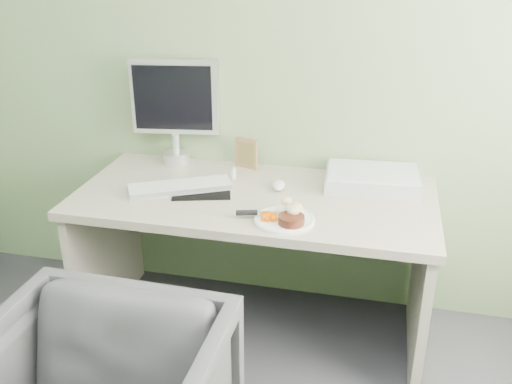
% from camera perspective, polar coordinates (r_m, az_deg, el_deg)
% --- Properties ---
extents(wall_back, '(3.50, 0.00, 3.50)m').
position_cam_1_polar(wall_back, '(2.72, 1.68, 14.98)').
color(wall_back, gray).
rests_on(wall_back, floor).
extents(desk, '(1.60, 0.75, 0.73)m').
position_cam_1_polar(desk, '(2.62, -0.17, -3.90)').
color(desk, '#A6988B').
rests_on(desk, floor).
extents(plate, '(0.25, 0.25, 0.01)m').
position_cam_1_polar(plate, '(2.30, 2.87, -2.83)').
color(plate, white).
rests_on(plate, desk).
extents(steak, '(0.11, 0.11, 0.03)m').
position_cam_1_polar(steak, '(2.26, 3.55, -2.79)').
color(steak, black).
rests_on(steak, plate).
extents(potato_pile, '(0.13, 0.11, 0.06)m').
position_cam_1_polar(potato_pile, '(2.33, 3.64, -1.57)').
color(potato_pile, '#AA8852').
rests_on(potato_pile, plate).
extents(carrot_heap, '(0.06, 0.06, 0.04)m').
position_cam_1_polar(carrot_heap, '(2.28, 1.33, -2.37)').
color(carrot_heap, '#FF6B05').
rests_on(carrot_heap, plate).
extents(steak_knife, '(0.23, 0.08, 0.02)m').
position_cam_1_polar(steak_knife, '(2.32, -0.03, -2.09)').
color(steak_knife, silver).
rests_on(steak_knife, plate).
extents(mousepad, '(0.31, 0.29, 0.00)m').
position_cam_1_polar(mousepad, '(2.60, -5.44, 0.23)').
color(mousepad, black).
rests_on(mousepad, desk).
extents(keyboard, '(0.47, 0.34, 0.02)m').
position_cam_1_polar(keyboard, '(2.61, -7.57, 0.56)').
color(keyboard, white).
rests_on(keyboard, desk).
extents(computer_mouse, '(0.07, 0.11, 0.04)m').
position_cam_1_polar(computer_mouse, '(2.60, 2.29, 0.67)').
color(computer_mouse, white).
rests_on(computer_mouse, desk).
extents(photo_frame, '(0.12, 0.05, 0.15)m').
position_cam_1_polar(photo_frame, '(2.82, -0.96, 3.88)').
color(photo_frame, '#977146').
rests_on(photo_frame, desk).
extents(eyedrop_bottle, '(0.02, 0.02, 0.06)m').
position_cam_1_polar(eyedrop_bottle, '(2.71, -2.24, 1.91)').
color(eyedrop_bottle, white).
rests_on(eyedrop_bottle, desk).
extents(scanner, '(0.44, 0.31, 0.07)m').
position_cam_1_polar(scanner, '(2.67, 11.53, 1.22)').
color(scanner, '#A6A8AD').
rests_on(scanner, desk).
extents(monitor, '(0.43, 0.14, 0.52)m').
position_cam_1_polar(monitor, '(2.86, -8.10, 8.51)').
color(monitor, silver).
rests_on(monitor, desk).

